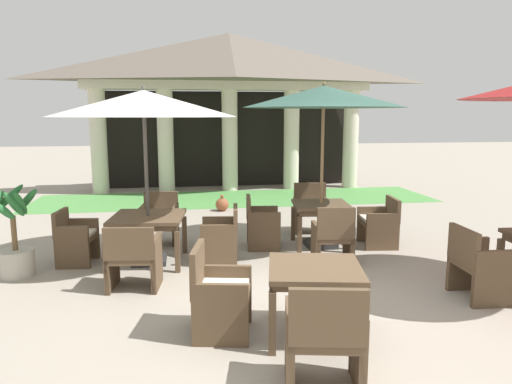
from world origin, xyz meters
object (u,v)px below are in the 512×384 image
patio_chair_far_back_south (325,338)px  patio_chair_far_back_west (219,294)px  patio_chair_near_foreground_north (311,210)px  patio_chair_near_foreground_west (261,223)px  patio_chair_near_foreground_south (333,238)px  patio_chair_mid_left_west (75,238)px  patio_chair_mid_left_east (222,235)px  patio_umbrella_near_foreground (324,98)px  patio_chair_mid_left_south (133,257)px  patio_umbrella_mid_left (144,105)px  patio_table_mid_left (148,222)px  potted_palm_left_edge (15,247)px  patio_chair_mid_right_west (478,265)px  terracotta_urn (222,204)px  patio_chair_near_foreground_east (380,223)px  patio_table_near_foreground (321,210)px  patio_chair_mid_left_north (160,219)px  patio_table_far_back (315,276)px

patio_chair_far_back_south → patio_chair_far_back_west: bearing=135.1°
patio_chair_near_foreground_north → patio_chair_near_foreground_west: bearing=45.1°
patio_chair_near_foreground_south → patio_chair_mid_left_west: (-3.74, 0.66, -0.01)m
patio_chair_near_foreground_north → patio_chair_mid_left_east: size_ratio=1.08×
patio_chair_mid_left_east → patio_chair_far_back_south: 3.52m
patio_chair_near_foreground_south → patio_chair_near_foreground_west: patio_chair_near_foreground_south is taller
patio_umbrella_near_foreground → patio_chair_near_foreground_south: 2.27m
patio_chair_mid_left_south → patio_chair_near_foreground_north: bearing=46.4°
patio_chair_mid_left_west → patio_chair_mid_left_east: size_ratio=0.96×
patio_umbrella_near_foreground → patio_chair_mid_left_east: patio_umbrella_near_foreground is taller
patio_umbrella_near_foreground → patio_umbrella_mid_left: 2.82m
patio_chair_near_foreground_west → patio_umbrella_mid_left: size_ratio=0.32×
patio_chair_mid_left_south → patio_chair_near_foreground_west: bearing=47.1°
patio_table_mid_left → potted_palm_left_edge: size_ratio=0.90×
patio_chair_mid_right_west → terracotta_urn: (-2.58, 5.71, -0.27)m
patio_chair_near_foreground_east → patio_table_near_foreground: bearing=90.0°
patio_chair_near_foreground_south → patio_chair_mid_left_east: patio_chair_near_foreground_south is taller
patio_table_mid_left → patio_chair_mid_left_south: (-0.12, -1.08, -0.22)m
patio_chair_mid_left_north → patio_chair_mid_right_west: (3.86, -3.11, 0.00)m
patio_chair_mid_left_east → patio_chair_mid_right_west: patio_chair_mid_right_west is taller
patio_umbrella_near_foreground → patio_chair_mid_left_south: bearing=-152.1°
patio_umbrella_near_foreground → patio_table_mid_left: 3.35m
patio_chair_near_foreground_west → patio_table_mid_left: (-1.79, -0.57, 0.22)m
patio_chair_far_back_west → terracotta_urn: size_ratio=2.41×
patio_chair_near_foreground_east → patio_chair_mid_left_north: 3.73m
patio_chair_mid_left_north → patio_table_far_back: bearing=120.3°
patio_chair_near_foreground_east → patio_table_mid_left: bearing=101.6°
patio_umbrella_near_foreground → patio_chair_mid_left_north: size_ratio=3.11×
patio_umbrella_near_foreground → patio_chair_near_foreground_east: bearing=-6.4°
patio_chair_near_foreground_north → patio_umbrella_mid_left: 3.76m
patio_chair_near_foreground_north → patio_table_mid_left: patio_chair_near_foreground_north is taller
patio_umbrella_near_foreground → patio_chair_mid_left_west: 4.38m
patio_umbrella_near_foreground → potted_palm_left_edge: patio_umbrella_near_foreground is taller
patio_chair_near_foreground_west → patio_chair_mid_left_east: size_ratio=1.02×
patio_table_near_foreground → patio_chair_mid_right_west: 2.78m
patio_chair_near_foreground_south → patio_chair_far_back_west: 2.66m
patio_table_near_foreground → patio_chair_near_foreground_north: bearing=83.6°
patio_table_near_foreground → patio_chair_mid_left_north: patio_chair_mid_left_north is taller
patio_table_far_back → patio_umbrella_near_foreground: bearing=72.4°
patio_umbrella_mid_left → patio_chair_mid_left_west: (-1.07, 0.12, -1.94)m
patio_table_near_foreground → patio_table_far_back: 3.28m
patio_chair_mid_left_west → patio_chair_mid_left_east: 2.16m
patio_chair_mid_left_west → potted_palm_left_edge: bearing=-50.5°
patio_chair_near_foreground_west → patio_chair_mid_right_west: 3.40m
patio_umbrella_near_foreground → patio_chair_far_back_south: (-1.17, -4.06, -2.01)m
patio_table_mid_left → patio_chair_mid_right_west: 4.47m
patio_table_far_back → patio_chair_far_back_west: 0.98m
patio_table_near_foreground → patio_chair_near_foreground_west: 1.02m
potted_palm_left_edge → patio_umbrella_mid_left: bearing=10.6°
patio_table_far_back → patio_chair_near_foreground_north: bearing=75.0°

